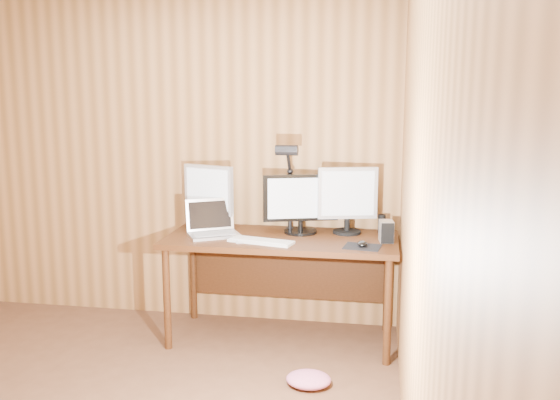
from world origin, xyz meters
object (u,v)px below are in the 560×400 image
(desk, at_px, (283,251))
(monitor_center, at_px, (301,203))
(desk_lamp, at_px, (288,175))
(phone, at_px, (240,241))
(monitor_left, at_px, (209,194))
(mouse, at_px, (362,244))
(hard_drive, at_px, (386,231))
(keyboard, at_px, (261,241))
(speaker, at_px, (382,224))
(monitor_right, at_px, (348,198))
(laptop, at_px, (212,226))

(desk, distance_m, monitor_center, 0.37)
(desk_lamp, bearing_deg, phone, -138.43)
(phone, bearing_deg, desk, 29.93)
(monitor_center, bearing_deg, monitor_left, 159.11)
(mouse, bearing_deg, hard_drive, 69.88)
(mouse, distance_m, hard_drive, 0.23)
(desk_lamp, bearing_deg, keyboard, -119.63)
(monitor_left, distance_m, mouse, 1.22)
(monitor_center, bearing_deg, desk, -164.65)
(monitor_center, relative_size, speaker, 4.00)
(monitor_left, distance_m, monitor_right, 1.02)
(phone, bearing_deg, laptop, 130.16)
(monitor_center, bearing_deg, monitor_right, -10.14)
(monitor_left, height_order, speaker, monitor_left)
(monitor_right, distance_m, desk_lamp, 0.45)
(monitor_center, relative_size, monitor_left, 1.12)
(keyboard, distance_m, desk_lamp, 0.53)
(monitor_left, height_order, desk_lamp, desk_lamp)
(keyboard, xyz_separation_m, phone, (-0.15, 0.00, -0.00))
(keyboard, xyz_separation_m, hard_drive, (0.83, 0.17, 0.06))
(hard_drive, xyz_separation_m, desk_lamp, (-0.69, 0.14, 0.35))
(keyboard, bearing_deg, phone, -167.24)
(monitor_left, xyz_separation_m, hard_drive, (1.29, -0.20, -0.18))
(phone, bearing_deg, monitor_left, 116.20)
(monitor_center, height_order, speaker, monitor_center)
(desk, distance_m, phone, 0.38)
(desk_lamp, bearing_deg, monitor_left, 168.24)
(hard_drive, distance_m, speaker, 0.27)
(desk_lamp, bearing_deg, laptop, -170.99)
(keyboard, height_order, speaker, speaker)
(monitor_left, relative_size, laptop, 1.10)
(monitor_right, relative_size, keyboard, 1.03)
(monitor_left, height_order, mouse, monitor_left)
(hard_drive, height_order, phone, hard_drive)
(desk, height_order, monitor_left, monitor_left)
(monitor_left, relative_size, desk_lamp, 0.69)
(monitor_center, distance_m, mouse, 0.59)
(monitor_right, xyz_separation_m, mouse, (0.12, -0.37, -0.23))
(hard_drive, bearing_deg, desk_lamp, 160.89)
(desk, bearing_deg, monitor_right, 14.55)
(monitor_center, distance_m, monitor_left, 0.69)
(mouse, xyz_separation_m, desk_lamp, (-0.54, 0.31, 0.40))
(keyboard, bearing_deg, desk, 80.87)
(laptop, bearing_deg, phone, -64.27)
(keyboard, bearing_deg, hard_drive, 25.28)
(monitor_right, relative_size, laptop, 1.11)
(monitor_center, bearing_deg, laptop, 177.17)
(desk, height_order, mouse, mouse)
(desk, distance_m, speaker, 0.74)
(desk, distance_m, hard_drive, 0.75)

